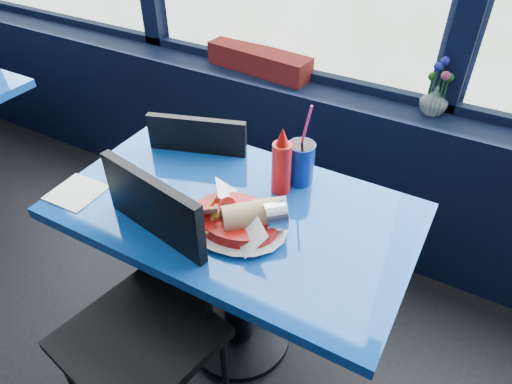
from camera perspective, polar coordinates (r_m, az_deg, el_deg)
name	(u,v)px	position (r m, az deg, el deg)	size (l,w,h in m)	color
window_sill	(272,146)	(2.48, 2.08, 5.74)	(5.00, 0.26, 0.80)	black
near_table	(236,244)	(1.66, -2.55, -6.56)	(1.20, 0.70, 0.75)	black
chair_near_front	(148,301)	(1.55, -13.38, -13.12)	(0.51, 0.51, 0.97)	black
chair_near_back	(224,186)	(2.01, -4.07, 0.78)	(0.51, 0.51, 0.90)	black
planter_box	(259,60)	(2.32, 0.37, 16.13)	(0.54, 0.13, 0.11)	maroon
flower_vase	(435,98)	(2.06, 21.46, 10.93)	(0.14, 0.15, 0.24)	silver
food_basket	(238,219)	(1.43, -2.27, -3.35)	(0.36, 0.36, 0.11)	#B0100B
ketchup_bottle	(282,164)	(1.54, 3.21, 3.49)	(0.07, 0.07, 0.25)	#B0100B
soda_cup	(301,162)	(1.61, 5.61, 3.76)	(0.10, 0.10, 0.33)	navy
napkin	(76,192)	(1.71, -21.53, -0.04)	(0.17, 0.17, 0.00)	white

